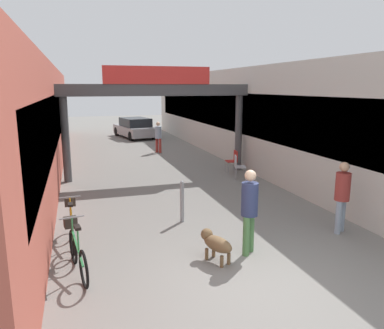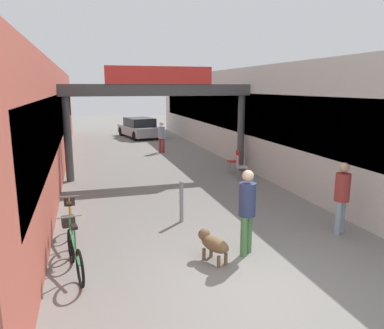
{
  "view_description": "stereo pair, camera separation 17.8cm",
  "coord_description": "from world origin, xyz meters",
  "px_view_note": "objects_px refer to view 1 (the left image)",
  "views": [
    {
      "loc": [
        -2.95,
        -5.39,
        3.38
      ],
      "look_at": [
        0.0,
        4.14,
        1.3
      ],
      "focal_mm": 35.0,
      "sensor_mm": 36.0,
      "label": 1
    },
    {
      "loc": [
        -2.78,
        -5.44,
        3.38
      ],
      "look_at": [
        0.0,
        4.14,
        1.3
      ],
      "focal_mm": 35.0,
      "sensor_mm": 36.0,
      "label": 2
    }
  ],
  "objects_px": {
    "cafe_chair_aluminium_nearer": "(238,165)",
    "pedestrian_with_dog": "(249,206)",
    "pedestrian_carrying_crate": "(158,135)",
    "cafe_chair_red_farther": "(233,159)",
    "bollard_post_metal": "(182,201)",
    "pedestrian_companion": "(342,193)",
    "bicycle_green_nearest": "(77,250)",
    "bicycle_orange_second": "(72,224)",
    "dog_on_leash": "(215,243)",
    "parked_car_silver": "(135,128)"
  },
  "relations": [
    {
      "from": "pedestrian_with_dog",
      "to": "cafe_chair_red_farther",
      "type": "distance_m",
      "value": 7.45
    },
    {
      "from": "bicycle_green_nearest",
      "to": "cafe_chair_aluminium_nearer",
      "type": "relative_size",
      "value": 1.88
    },
    {
      "from": "pedestrian_carrying_crate",
      "to": "cafe_chair_red_farther",
      "type": "height_order",
      "value": "pedestrian_carrying_crate"
    },
    {
      "from": "pedestrian_companion",
      "to": "dog_on_leash",
      "type": "distance_m",
      "value": 3.43
    },
    {
      "from": "pedestrian_carrying_crate",
      "to": "bicycle_orange_second",
      "type": "relative_size",
      "value": 0.95
    },
    {
      "from": "pedestrian_companion",
      "to": "parked_car_silver",
      "type": "xyz_separation_m",
      "value": [
        -2.03,
        18.3,
        -0.33
      ]
    },
    {
      "from": "bicycle_orange_second",
      "to": "bollard_post_metal",
      "type": "distance_m",
      "value": 2.73
    },
    {
      "from": "cafe_chair_aluminium_nearer",
      "to": "parked_car_silver",
      "type": "bearing_deg",
      "value": 98.29
    },
    {
      "from": "pedestrian_carrying_crate",
      "to": "bicycle_green_nearest",
      "type": "relative_size",
      "value": 0.96
    },
    {
      "from": "pedestrian_with_dog",
      "to": "bicycle_green_nearest",
      "type": "xyz_separation_m",
      "value": [
        -3.37,
        0.21,
        -0.58
      ]
    },
    {
      "from": "dog_on_leash",
      "to": "bicycle_orange_second",
      "type": "relative_size",
      "value": 0.5
    },
    {
      "from": "pedestrian_carrying_crate",
      "to": "cafe_chair_aluminium_nearer",
      "type": "bearing_deg",
      "value": -76.15
    },
    {
      "from": "pedestrian_companion",
      "to": "bicycle_orange_second",
      "type": "height_order",
      "value": "pedestrian_companion"
    },
    {
      "from": "pedestrian_with_dog",
      "to": "cafe_chair_aluminium_nearer",
      "type": "distance_m",
      "value": 6.38
    },
    {
      "from": "parked_car_silver",
      "to": "bicycle_green_nearest",
      "type": "bearing_deg",
      "value": -101.92
    },
    {
      "from": "pedestrian_companion",
      "to": "parked_car_silver",
      "type": "distance_m",
      "value": 18.42
    },
    {
      "from": "pedestrian_companion",
      "to": "pedestrian_carrying_crate",
      "type": "relative_size",
      "value": 1.05
    },
    {
      "from": "pedestrian_with_dog",
      "to": "bollard_post_metal",
      "type": "height_order",
      "value": "pedestrian_with_dog"
    },
    {
      "from": "bicycle_orange_second",
      "to": "dog_on_leash",
      "type": "bearing_deg",
      "value": -32.74
    },
    {
      "from": "pedestrian_companion",
      "to": "pedestrian_with_dog",
      "type": "bearing_deg",
      "value": -170.96
    },
    {
      "from": "cafe_chair_aluminium_nearer",
      "to": "dog_on_leash",
      "type": "bearing_deg",
      "value": -117.77
    },
    {
      "from": "bicycle_orange_second",
      "to": "cafe_chair_red_farther",
      "type": "height_order",
      "value": "bicycle_orange_second"
    },
    {
      "from": "pedestrian_carrying_crate",
      "to": "bicycle_orange_second",
      "type": "bearing_deg",
      "value": -111.54
    },
    {
      "from": "dog_on_leash",
      "to": "bicycle_orange_second",
      "type": "xyz_separation_m",
      "value": [
        -2.7,
        1.73,
        0.06
      ]
    },
    {
      "from": "pedestrian_with_dog",
      "to": "dog_on_leash",
      "type": "bearing_deg",
      "value": -171.18
    },
    {
      "from": "dog_on_leash",
      "to": "pedestrian_companion",
      "type": "bearing_deg",
      "value": 8.99
    },
    {
      "from": "bicycle_orange_second",
      "to": "parked_car_silver",
      "type": "xyz_separation_m",
      "value": [
        4.0,
        17.09,
        0.21
      ]
    },
    {
      "from": "dog_on_leash",
      "to": "bicycle_orange_second",
      "type": "distance_m",
      "value": 3.21
    },
    {
      "from": "bicycle_green_nearest",
      "to": "bicycle_orange_second",
      "type": "height_order",
      "value": "same"
    },
    {
      "from": "pedestrian_carrying_crate",
      "to": "cafe_chair_aluminium_nearer",
      "type": "distance_m",
      "value": 6.72
    },
    {
      "from": "dog_on_leash",
      "to": "bollard_post_metal",
      "type": "relative_size",
      "value": 0.79
    },
    {
      "from": "pedestrian_carrying_crate",
      "to": "bicycle_orange_second",
      "type": "xyz_separation_m",
      "value": [
        -4.26,
        -10.8,
        -0.48
      ]
    },
    {
      "from": "dog_on_leash",
      "to": "cafe_chair_aluminium_nearer",
      "type": "relative_size",
      "value": 0.95
    },
    {
      "from": "dog_on_leash",
      "to": "bicycle_orange_second",
      "type": "bearing_deg",
      "value": 147.26
    },
    {
      "from": "cafe_chair_aluminium_nearer",
      "to": "cafe_chair_red_farther",
      "type": "relative_size",
      "value": 1.0
    },
    {
      "from": "bicycle_orange_second",
      "to": "cafe_chair_red_farther",
      "type": "relative_size",
      "value": 1.9
    },
    {
      "from": "pedestrian_companion",
      "to": "parked_car_silver",
      "type": "bearing_deg",
      "value": 96.33
    },
    {
      "from": "bicycle_green_nearest",
      "to": "cafe_chair_red_farther",
      "type": "xyz_separation_m",
      "value": [
        6.03,
        6.74,
        0.1
      ]
    },
    {
      "from": "cafe_chair_red_farther",
      "to": "bollard_post_metal",
      "type": "bearing_deg",
      "value": -125.99
    },
    {
      "from": "cafe_chair_aluminium_nearer",
      "to": "pedestrian_with_dog",
      "type": "bearing_deg",
      "value": -112.15
    },
    {
      "from": "pedestrian_with_dog",
      "to": "bicycle_green_nearest",
      "type": "relative_size",
      "value": 1.06
    },
    {
      "from": "pedestrian_with_dog",
      "to": "pedestrian_companion",
      "type": "bearing_deg",
      "value": 9.04
    },
    {
      "from": "bollard_post_metal",
      "to": "cafe_chair_aluminium_nearer",
      "type": "relative_size",
      "value": 1.21
    },
    {
      "from": "pedestrian_with_dog",
      "to": "cafe_chair_aluminium_nearer",
      "type": "xyz_separation_m",
      "value": [
        2.4,
        5.9,
        -0.48
      ]
    },
    {
      "from": "pedestrian_with_dog",
      "to": "bicycle_green_nearest",
      "type": "bearing_deg",
      "value": 176.46
    },
    {
      "from": "pedestrian_companion",
      "to": "dog_on_leash",
      "type": "relative_size",
      "value": 2.0
    },
    {
      "from": "pedestrian_with_dog",
      "to": "pedestrian_carrying_crate",
      "type": "distance_m",
      "value": 12.44
    },
    {
      "from": "pedestrian_with_dog",
      "to": "pedestrian_companion",
      "type": "relative_size",
      "value": 1.04
    },
    {
      "from": "pedestrian_companion",
      "to": "bicycle_orange_second",
      "type": "xyz_separation_m",
      "value": [
        -6.03,
        1.21,
        -0.53
      ]
    },
    {
      "from": "bicycle_green_nearest",
      "to": "bollard_post_metal",
      "type": "height_order",
      "value": "bollard_post_metal"
    }
  ]
}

